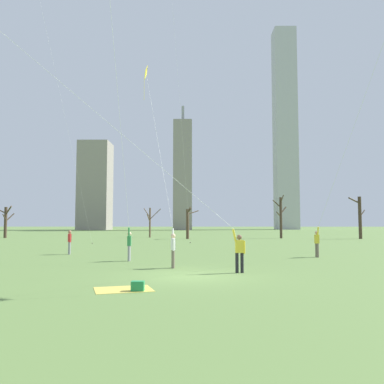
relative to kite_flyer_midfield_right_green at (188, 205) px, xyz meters
name	(u,v)px	position (x,y,z in m)	size (l,w,h in m)	color
ground_plane	(191,276)	(0.13, -0.78, -2.89)	(400.00, 400.00, 0.00)	#5B7A3D
kite_flyer_midfield_right_green	(188,205)	(0.00, 0.00, 0.00)	(15.47, 2.27, 14.52)	black
kite_flyer_foreground_right_yellow	(167,208)	(-1.15, 3.65, 0.01)	(2.77, 10.27, 13.55)	#726656
kite_flyer_far_back_purple	(333,195)	(8.31, 6.38, 0.84)	(2.53, 9.75, 15.20)	#726656
kite_flyer_foreground_left_pink	(123,169)	(-3.49, 4.06, 2.04)	(0.95, 7.74, 19.53)	gray
bystander_far_off_by_trees	(70,241)	(-8.18, 10.34, -1.99)	(0.32, 0.47, 1.62)	gray
distant_kite_low_near_trees_red	(43,14)	(-14.94, 21.91, 20.05)	(6.11, 3.21, 27.83)	red
distant_kite_drifting_right_blue	(172,1)	(-2.00, 22.26, 21.56)	(2.39, 4.70, 27.08)	blue
picnic_spot	(132,287)	(-1.70, -4.24, -2.80)	(2.13, 1.87, 0.31)	#D8BF4C
bare_tree_right_of_center	(360,216)	(22.03, 36.89, 0.09)	(2.83, 2.39, 5.57)	#423326
bare_tree_center	(6,220)	(-26.19, 39.57, -0.43)	(3.29, 2.65, 4.46)	#423326
bare_tree_far_right_edge	(281,216)	(11.97, 38.55, 0.18)	(2.15, 2.72, 5.82)	#423326
bare_tree_leftmost	(150,221)	(-6.24, 41.65, -0.51)	(2.63, 3.11, 4.27)	brown
bare_tree_left_of_center	(188,222)	(-0.67, 36.48, -0.74)	(1.69, 2.22, 4.19)	#4C3828
skyline_wide_slab	(285,128)	(29.14, 111.99, 29.48)	(6.90, 6.65, 64.74)	#B2B2B7
skyline_slender_spire	(95,186)	(-29.51, 103.46, 10.13)	(8.85, 9.41, 26.05)	gray
skyline_mid_tower_right	(183,175)	(-3.38, 101.54, 13.20)	(5.40, 5.58, 36.64)	gray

